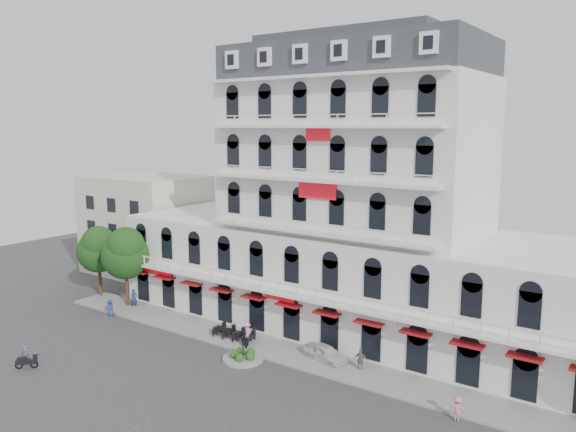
{
  "coord_description": "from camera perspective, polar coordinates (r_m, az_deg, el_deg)",
  "views": [
    {
      "loc": [
        23.62,
        -25.87,
        18.08
      ],
      "look_at": [
        -1.53,
        10.0,
        11.01
      ],
      "focal_mm": 35.0,
      "sensor_mm": 36.0,
      "label": 1
    }
  ],
  "objects": [
    {
      "name": "parked_scooter_row",
      "position": [
        49.27,
        -5.53,
        -12.4
      ],
      "size": [
        4.4,
        1.8,
        1.1
      ],
      "primitive_type": null,
      "color": "black",
      "rests_on": "ground"
    },
    {
      "name": "tree_west_outer",
      "position": [
        62.49,
        -18.7,
        -3.08
      ],
      "size": [
        4.5,
        4.48,
        7.76
      ],
      "color": "#382314",
      "rests_on": "ground"
    },
    {
      "name": "parked_car",
      "position": [
        44.79,
        3.81,
        -13.74
      ],
      "size": [
        4.12,
        2.37,
        1.32
      ],
      "primitive_type": "imported",
      "rotation": [
        0.0,
        0.0,
        1.35
      ],
      "color": "silver",
      "rests_on": "ground"
    },
    {
      "name": "traffic_island",
      "position": [
        45.19,
        -4.58,
        -14.09
      ],
      "size": [
        3.2,
        3.2,
        1.6
      ],
      "color": "gray",
      "rests_on": "ground"
    },
    {
      "name": "main_building",
      "position": [
        50.48,
        6.64,
        -0.15
      ],
      "size": [
        45.0,
        15.0,
        25.8
      ],
      "color": "silver",
      "rests_on": "ground"
    },
    {
      "name": "ground",
      "position": [
        39.42,
        -6.89,
        -18.2
      ],
      "size": [
        120.0,
        120.0,
        0.0
      ],
      "primitive_type": "plane",
      "color": "#38383A",
      "rests_on": "ground"
    },
    {
      "name": "sidewalk",
      "position": [
        45.8,
        0.87,
        -13.97
      ],
      "size": [
        53.0,
        4.0,
        0.16
      ],
      "primitive_type": "cube",
      "color": "gray",
      "rests_on": "ground"
    },
    {
      "name": "pedestrian_left",
      "position": [
        57.08,
        -17.59,
        -8.87
      ],
      "size": [
        0.84,
        0.59,
        1.64
      ],
      "primitive_type": "imported",
      "rotation": [
        0.0,
        0.0,
        0.09
      ],
      "color": "navy",
      "rests_on": "ground"
    },
    {
      "name": "rider_west",
      "position": [
        47.63,
        -25.08,
        -12.71
      ],
      "size": [
        1.33,
        1.28,
        2.25
      ],
      "rotation": [
        0.0,
        0.0,
        0.75
      ],
      "color": "black",
      "rests_on": "ground"
    },
    {
      "name": "pedestrian_far",
      "position": [
        58.71,
        -15.38,
        -8.12
      ],
      "size": [
        0.82,
        0.83,
        1.93
      ],
      "primitive_type": "imported",
      "rotation": [
        0.0,
        0.0,
        0.8
      ],
      "color": "navy",
      "rests_on": "ground"
    },
    {
      "name": "tree_west_inner",
      "position": [
        58.22,
        -16.19,
        -3.49
      ],
      "size": [
        4.76,
        4.76,
        8.25
      ],
      "color": "#382314",
      "rests_on": "ground"
    },
    {
      "name": "pedestrian_mid",
      "position": [
        43.33,
        7.4,
        -14.3
      ],
      "size": [
        1.08,
        0.57,
        1.75
      ],
      "primitive_type": "imported",
      "rotation": [
        0.0,
        0.0,
        3.29
      ],
      "color": "slate",
      "rests_on": "ground"
    },
    {
      "name": "flank_building_west",
      "position": [
        71.59,
        -14.21,
        -0.83
      ],
      "size": [
        14.0,
        10.0,
        12.0
      ],
      "primitive_type": "cube",
      "color": "beige",
      "rests_on": "ground"
    },
    {
      "name": "pedestrian_right",
      "position": [
        38.11,
        16.81,
        -18.23
      ],
      "size": [
        1.13,
        0.82,
        1.57
      ],
      "primitive_type": "imported",
      "rotation": [
        0.0,
        0.0,
        3.39
      ],
      "color": "#D06E8F",
      "rests_on": "ground"
    },
    {
      "name": "rider_center",
      "position": [
        47.33,
        -4.18,
        -11.85
      ],
      "size": [
        1.1,
        1.5,
        2.13
      ],
      "rotation": [
        0.0,
        0.0,
        5.28
      ],
      "color": "black",
      "rests_on": "ground"
    }
  ]
}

